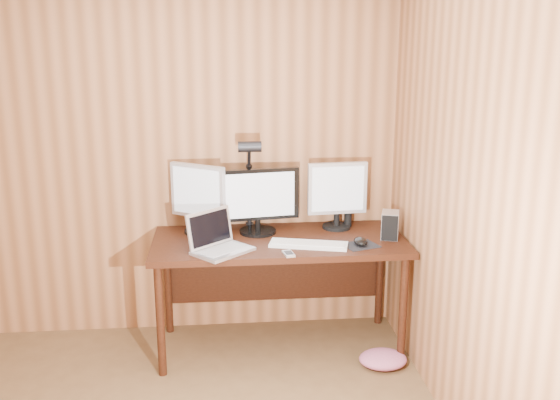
{
  "coord_description": "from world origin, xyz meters",
  "views": [
    {
      "loc": [
        0.58,
        -2.12,
        2.0
      ],
      "look_at": [
        0.93,
        1.58,
        1.02
      ],
      "focal_mm": 40.0,
      "sensor_mm": 36.0,
      "label": 1
    }
  ],
  "objects": [
    {
      "name": "room_shell",
      "position": [
        0.0,
        0.0,
        1.25
      ],
      "size": [
        4.0,
        4.0,
        4.0
      ],
      "color": "brown",
      "rests_on": "ground"
    },
    {
      "name": "desk",
      "position": [
        0.93,
        1.7,
        0.63
      ],
      "size": [
        1.6,
        0.7,
        0.75
      ],
      "color": "black",
      "rests_on": "floor"
    },
    {
      "name": "monitor_center",
      "position": [
        0.8,
        1.77,
        0.97
      ],
      "size": [
        0.55,
        0.24,
        0.43
      ],
      "rotation": [
        0.0,
        0.0,
        0.14
      ],
      "color": "black",
      "rests_on": "desk"
    },
    {
      "name": "monitor_left",
      "position": [
        0.42,
        1.81,
        1.0
      ],
      "size": [
        0.36,
        0.25,
        0.46
      ],
      "rotation": [
        0.0,
        0.0,
        -0.59
      ],
      "color": "black",
      "rests_on": "desk"
    },
    {
      "name": "monitor_right",
      "position": [
        1.33,
        1.83,
        0.99
      ],
      "size": [
        0.4,
        0.19,
        0.45
      ],
      "rotation": [
        0.0,
        0.0,
        0.08
      ],
      "color": "black",
      "rests_on": "desk"
    },
    {
      "name": "laptop",
      "position": [
        0.54,
        1.45,
        0.81
      ],
      "size": [
        0.42,
        0.41,
        0.24
      ],
      "rotation": [
        0.0,
        0.0,
        0.73
      ],
      "color": "silver",
      "rests_on": "desk"
    },
    {
      "name": "keyboard",
      "position": [
        1.1,
        1.48,
        0.76
      ],
      "size": [
        0.5,
        0.26,
        0.02
      ],
      "rotation": [
        0.0,
        0.0,
        -0.26
      ],
      "color": "silver",
      "rests_on": "desk"
    },
    {
      "name": "mousepad",
      "position": [
        1.42,
        1.46,
        0.75
      ],
      "size": [
        0.25,
        0.22,
        0.0
      ],
      "primitive_type": "cube",
      "rotation": [
        0.0,
        0.0,
        0.33
      ],
      "color": "black",
      "rests_on": "desk"
    },
    {
      "name": "mouse",
      "position": [
        1.42,
        1.46,
        0.77
      ],
      "size": [
        0.12,
        0.14,
        0.04
      ],
      "primitive_type": "ellipsoid",
      "rotation": [
        0.0,
        0.0,
        0.45
      ],
      "color": "black",
      "rests_on": "mousepad"
    },
    {
      "name": "hard_drive",
      "position": [
        1.64,
        1.59,
        0.83
      ],
      "size": [
        0.14,
        0.18,
        0.17
      ],
      "rotation": [
        0.0,
        0.0,
        -0.3
      ],
      "color": "silver",
      "rests_on": "desk"
    },
    {
      "name": "phone",
      "position": [
        0.96,
        1.33,
        0.76
      ],
      "size": [
        0.07,
        0.12,
        0.02
      ],
      "rotation": [
        0.0,
        0.0,
        0.18
      ],
      "color": "silver",
      "rests_on": "desk"
    },
    {
      "name": "speaker",
      "position": [
        1.42,
        1.85,
        0.81
      ],
      "size": [
        0.05,
        0.05,
        0.12
      ],
      "primitive_type": "cylinder",
      "color": "black",
      "rests_on": "desk"
    },
    {
      "name": "desk_lamp",
      "position": [
        0.76,
        1.85,
        1.15
      ],
      "size": [
        0.15,
        0.21,
        0.64
      ],
      "rotation": [
        0.0,
        0.0,
        -0.22
      ],
      "color": "black",
      "rests_on": "desk"
    },
    {
      "name": "fabric_pile",
      "position": [
        1.55,
        1.31,
        0.05
      ],
      "size": [
        0.35,
        0.31,
        0.1
      ],
      "primitive_type": null,
      "rotation": [
        0.0,
        0.0,
        -0.24
      ],
      "color": "#BC5B7C",
      "rests_on": "floor"
    }
  ]
}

